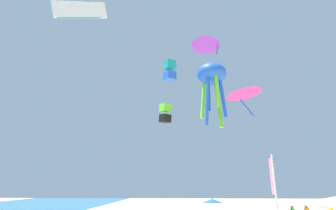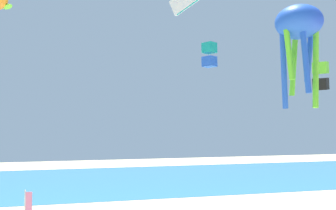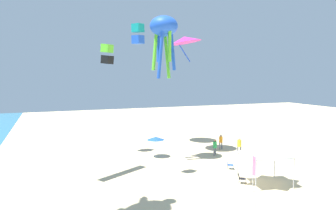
# 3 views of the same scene
# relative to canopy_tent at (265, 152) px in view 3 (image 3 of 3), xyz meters

# --- Properties ---
(ground) EXTENTS (120.00, 120.00, 0.10)m
(ground) POSITION_rel_canopy_tent_xyz_m (1.38, 0.83, -2.70)
(ground) COLOR beige
(canopy_tent) EXTENTS (3.41, 3.93, 2.94)m
(canopy_tent) POSITION_rel_canopy_tent_xyz_m (0.00, 0.00, 0.00)
(canopy_tent) COLOR #B7B7BC
(canopy_tent) RESTS_ON ground
(beach_umbrella) EXTENTS (1.88, 1.88, 2.25)m
(beach_umbrella) POSITION_rel_canopy_tent_xyz_m (11.21, 5.43, -0.59)
(beach_umbrella) COLOR silver
(beach_umbrella) RESTS_ON ground
(folding_chair_right_of_tent) EXTENTS (0.74, 0.79, 0.82)m
(folding_chair_right_of_tent) POSITION_rel_canopy_tent_xyz_m (4.54, 0.40, -2.18)
(folding_chair_right_of_tent) COLOR black
(folding_chair_right_of_tent) RESTS_ON ground
(folding_chair_left_of_tent) EXTENTS (0.78, 0.81, 0.82)m
(folding_chair_left_of_tent) POSITION_rel_canopy_tent_xyz_m (0.87, 1.63, -2.18)
(folding_chair_left_of_tent) COLOR black
(folding_chair_left_of_tent) RESTS_ON ground
(banner_flag) EXTENTS (0.36, 0.06, 4.34)m
(banner_flag) POSITION_rel_canopy_tent_xyz_m (-5.86, 5.39, -0.06)
(banner_flag) COLOR silver
(banner_flag) RESTS_ON ground
(person_watching_sky) EXTENTS (0.43, 0.43, 1.79)m
(person_watching_sky) POSITION_rel_canopy_tent_xyz_m (9.55, -0.93, -1.60)
(person_watching_sky) COLOR slate
(person_watching_sky) RESTS_ON ground
(person_beachcomber) EXTENTS (0.42, 0.47, 1.79)m
(person_beachcomber) POSITION_rel_canopy_tent_xyz_m (11.80, -3.05, -1.61)
(person_beachcomber) COLOR slate
(person_beachcomber) RESTS_ON ground
(person_kite_handler) EXTENTS (0.44, 0.44, 1.87)m
(person_kite_handler) POSITION_rel_canopy_tent_xyz_m (9.00, -3.75, -1.56)
(person_kite_handler) COLOR slate
(person_kite_handler) RESTS_ON ground
(kite_box_teal) EXTENTS (1.08, 1.09, 1.65)m
(kite_box_teal) POSITION_rel_canopy_tent_xyz_m (5.16, 9.02, 9.55)
(kite_box_teal) COLOR teal
(kite_delta_magenta) EXTENTS (4.74, 4.77, 3.06)m
(kite_delta_magenta) POSITION_rel_canopy_tent_xyz_m (12.11, 1.63, 10.15)
(kite_delta_magenta) COLOR #E02D9E
(kite_octopus_blue) EXTENTS (2.80, 2.80, 6.22)m
(kite_octopus_blue) POSITION_rel_canopy_tent_xyz_m (9.41, 5.14, 10.70)
(kite_octopus_blue) COLOR blue
(kite_box_lime) EXTENTS (1.48, 1.47, 2.22)m
(kite_box_lime) POSITION_rel_canopy_tent_xyz_m (14.42, 9.91, 8.51)
(kite_box_lime) COLOR #66D82D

